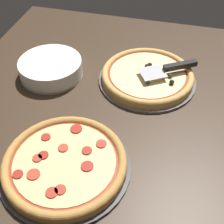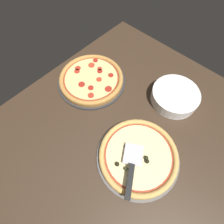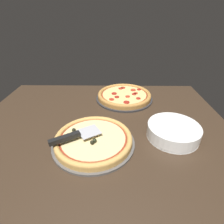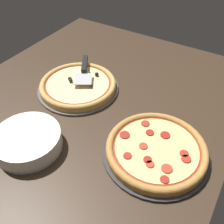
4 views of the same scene
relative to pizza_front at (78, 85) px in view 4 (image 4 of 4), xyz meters
The scene contains 7 objects.
ground_plane 11.69cm from the pizza_front, 78.75° to the left, with size 132.62×115.37×3.60cm, color #38281C.
pizza_pan_front 2.11cm from the pizza_front, ahead, with size 36.20×36.20×1.00cm, color #565451.
pizza_front is the anchor object (origin of this frame).
pizza_pan_back 47.87cm from the pizza_front, 70.97° to the left, with size 37.11×37.11×1.00cm, color #2D2D30.
pizza_back 47.82cm from the pizza_front, 70.96° to the left, with size 34.89×34.89×3.30cm.
serving_spatula 10.04cm from the pizza_front, 162.79° to the right, with size 21.11×15.64×2.00cm.
plate_stack 36.56cm from the pizza_front, ahead, with size 23.67×23.67×6.30cm.
Camera 4 is at (70.47, 51.64, 72.48)cm, focal length 42.00 mm.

